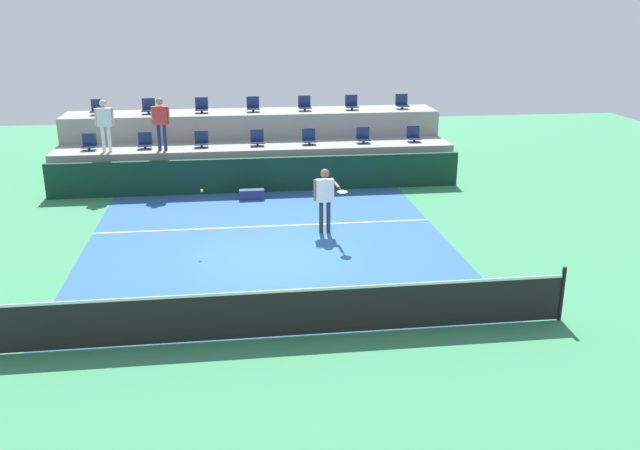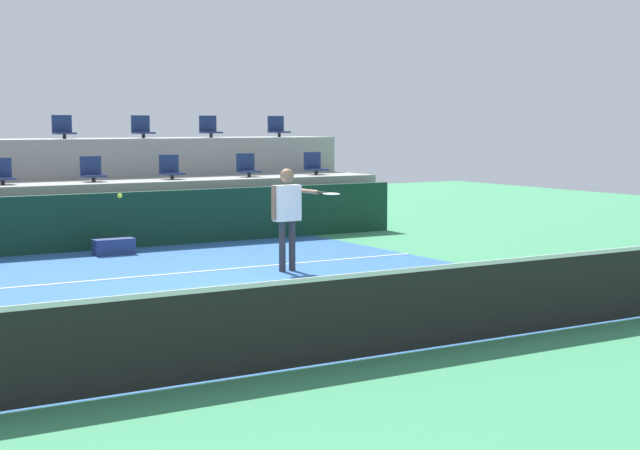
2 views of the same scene
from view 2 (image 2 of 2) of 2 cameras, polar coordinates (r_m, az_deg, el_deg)
ground_plane at (r=14.07m, az=-3.91°, el=-4.09°), size 40.00×40.00×0.00m
court_inner_paint at (r=14.95m, az=-5.67°, el=-3.49°), size 9.00×10.00×0.01m
court_service_line at (r=16.21m, az=-7.81°, el=-2.76°), size 9.00×0.06×0.00m
tennis_net at (r=10.64m, az=6.04°, el=-4.66°), size 10.48×0.08×1.07m
sponsor_backboard at (r=19.48m, az=-12.04°, el=0.24°), size 13.00×0.16×1.10m
seating_tier_lower at (r=20.70m, az=-13.23°, el=0.75°), size 13.00×1.80×1.25m
seating_tier_upper at (r=22.38m, az=-14.69°, el=2.19°), size 13.00×1.80×2.10m
stadium_chair_lower_mid_left at (r=20.10m, az=-18.06°, el=2.86°), size 0.44×0.40×0.52m
stadium_chair_lower_center at (r=20.59m, az=-13.12°, el=3.07°), size 0.44×0.40×0.52m
stadium_chair_lower_mid_right at (r=21.19m, az=-8.69°, el=3.24°), size 0.44×0.40×0.52m
stadium_chair_lower_right at (r=21.96m, az=-4.25°, el=3.38°), size 0.44×0.40×0.52m
stadium_chair_lower_far_right at (r=22.80m, az=-0.33°, el=3.50°), size 0.44×0.40×0.52m
stadium_chair_upper_center at (r=22.27m, az=-14.73°, el=5.43°), size 0.44×0.40×0.52m
stadium_chair_upper_mid_right at (r=22.86m, az=-10.32°, el=5.54°), size 0.44×0.40×0.52m
stadium_chair_upper_right at (r=23.52m, az=-6.45°, el=5.61°), size 0.44×0.40×0.52m
stadium_chair_upper_far_right at (r=24.35m, az=-2.49°, el=5.65°), size 0.44×0.40×0.52m
tennis_player at (r=16.12m, az=-1.84°, el=0.96°), size 0.74×1.18×1.71m
tennis_ball at (r=14.26m, az=-11.58°, el=1.68°), size 0.07×0.07×0.07m
equipment_bag at (r=18.65m, az=-11.91°, el=-1.25°), size 0.76×0.28×0.30m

